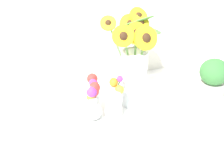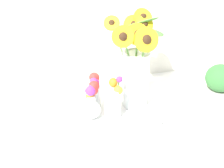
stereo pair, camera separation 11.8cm
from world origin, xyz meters
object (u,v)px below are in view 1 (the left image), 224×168
at_px(vase_small_back, 91,94).
at_px(potted_plant, 213,79).
at_px(serving_tray, 112,113).
at_px(vase_bulb_right, 93,102).
at_px(vase_small_center, 114,100).
at_px(mason_jar_sunflowers, 134,66).

height_order(vase_small_back, potted_plant, potted_plant).
bearing_deg(serving_tray, vase_small_back, 134.98).
distance_m(serving_tray, vase_bulb_right, 0.12).
distance_m(vase_small_center, vase_small_back, 0.11).
relative_size(mason_jar_sunflowers, vase_small_back, 2.74).
xyz_separation_m(mason_jar_sunflowers, vase_small_center, (-0.11, -0.06, -0.10)).
distance_m(serving_tray, potted_plant, 0.45).
relative_size(mason_jar_sunflowers, vase_small_center, 2.26).
xyz_separation_m(vase_bulb_right, potted_plant, (0.52, -0.04, 0.00)).
bearing_deg(vase_small_center, serving_tray, 82.66).
relative_size(serving_tray, vase_small_back, 2.94).
bearing_deg(serving_tray, potted_plant, -7.03).
bearing_deg(potted_plant, serving_tray, 172.97).
xyz_separation_m(serving_tray, mason_jar_sunflowers, (0.10, 0.03, 0.18)).
bearing_deg(vase_bulb_right, serving_tray, 10.23).
xyz_separation_m(mason_jar_sunflowers, vase_bulb_right, (-0.19, -0.04, -0.10)).
relative_size(serving_tray, vase_bulb_right, 2.65).
xyz_separation_m(vase_small_center, vase_small_back, (-0.06, 0.09, -0.01)).
bearing_deg(vase_bulb_right, potted_plant, -4.24).
relative_size(vase_small_center, potted_plant, 0.90).
relative_size(vase_small_back, potted_plant, 0.74).
xyz_separation_m(vase_small_back, potted_plant, (0.50, -0.12, 0.02)).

